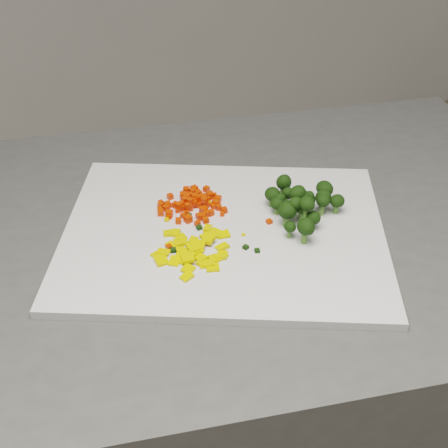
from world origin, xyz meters
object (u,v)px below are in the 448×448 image
cutting_board (224,233)px  broccoli_pile (299,202)px  counter_block (245,417)px  pepper_pile (196,247)px  carrot_pile (192,199)px

cutting_board → broccoli_pile: (0.10, -0.02, 0.03)m
counter_block → broccoli_pile: (0.05, -0.04, 0.49)m
counter_block → broccoli_pile: bearing=-35.0°
pepper_pile → broccoli_pile: bearing=0.1°
cutting_board → carrot_pile: bearing=101.1°
cutting_board → pepper_pile: size_ratio=3.88×
cutting_board → pepper_pile: bearing=-156.2°
counter_block → pepper_pile: (-0.11, -0.04, 0.47)m
counter_block → pepper_pile: bearing=-160.2°
counter_block → cutting_board: bearing=-164.8°
cutting_board → carrot_pile: 0.07m
cutting_board → carrot_pile: carrot_pile is taller
cutting_board → counter_block: bearing=15.2°
pepper_pile → broccoli_pile: (0.16, 0.00, 0.02)m
broccoli_pile → carrot_pile: bearing=141.4°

